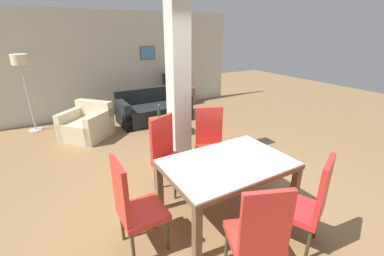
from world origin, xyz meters
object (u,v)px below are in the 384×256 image
(armchair, at_px, (87,125))
(tv_stand, at_px, (177,97))
(floor_lamp, at_px, (21,67))
(dining_chair_far_right, at_px, (210,140))
(dining_chair_head_left, at_px, (133,204))
(sofa, at_px, (154,110))
(dining_table, at_px, (227,172))
(dining_chair_far_left, at_px, (168,152))
(coffee_table, at_px, (169,126))
(dining_chair_near_right, at_px, (308,202))
(dining_chair_near_left, at_px, (258,233))
(tv_screen, at_px, (177,81))
(bottle, at_px, (159,113))

(armchair, bearing_deg, tv_stand, -108.55)
(floor_lamp, bearing_deg, tv_stand, 2.73)
(tv_stand, relative_size, floor_lamp, 0.59)
(dining_chair_far_right, xyz_separation_m, dining_chair_head_left, (-1.58, -0.94, 0.00))
(sofa, bearing_deg, dining_table, 81.40)
(dining_chair_far_left, distance_m, coffee_table, 2.06)
(dining_chair_far_left, xyz_separation_m, floor_lamp, (-1.73, 3.67, 0.90))
(dining_chair_near_right, relative_size, dining_chair_near_left, 1.00)
(dining_table, xyz_separation_m, tv_screen, (1.75, 4.75, 0.19))
(tv_screen, distance_m, floor_lamp, 3.93)
(dining_chair_head_left, height_order, tv_screen, dining_chair_head_left)
(dining_chair_near_left, relative_size, dining_chair_head_left, 1.00)
(dining_chair_head_left, distance_m, tv_stand, 5.60)
(dining_chair_near_right, relative_size, dining_chair_head_left, 1.00)
(dining_table, relative_size, dining_chair_far_right, 1.42)
(dining_chair_head_left, xyz_separation_m, sofa, (1.78, 3.83, -0.29))
(dining_table, height_order, tv_stand, dining_table)
(armchair, bearing_deg, dining_chair_near_left, 147.36)
(dining_chair_near_right, xyz_separation_m, dining_chair_head_left, (-1.59, 0.88, 0.00))
(dining_chair_far_left, bearing_deg, coffee_table, -138.60)
(tv_stand, height_order, floor_lamp, floor_lamp)
(dining_chair_near_right, relative_size, tv_screen, 1.02)
(dining_table, bearing_deg, dining_chair_head_left, 180.00)
(coffee_table, bearing_deg, sofa, 85.55)
(bottle, bearing_deg, armchair, 154.67)
(dining_chair_near_left, distance_m, tv_stand, 6.09)
(floor_lamp, bearing_deg, sofa, -15.38)
(dining_chair_far_right, height_order, dining_chair_head_left, same)
(bottle, relative_size, tv_screen, 0.28)
(dining_chair_near_left, xyz_separation_m, floor_lamp, (-1.73, 5.51, 0.90))
(dining_chair_near_right, bearing_deg, floor_lamp, 90.96)
(dining_chair_far_right, distance_m, floor_lamp, 4.49)
(tv_stand, bearing_deg, coffee_table, -121.91)
(dining_chair_head_left, bearing_deg, floor_lamp, -168.72)
(dining_chair_head_left, bearing_deg, dining_chair_far_right, 120.67)
(dining_chair_far_left, relative_size, tv_stand, 1.06)
(dining_chair_head_left, height_order, sofa, dining_chair_head_left)
(armchair, bearing_deg, dining_chair_head_left, 136.57)
(coffee_table, distance_m, floor_lamp, 3.43)
(dining_chair_head_left, bearing_deg, dining_table, 90.00)
(dining_chair_near_right, relative_size, coffee_table, 1.43)
(dining_chair_near_left, height_order, dining_chair_far_left, same)
(floor_lamp, bearing_deg, armchair, -45.90)
(dining_chair_far_right, bearing_deg, tv_screen, -87.65)
(dining_chair_near_right, distance_m, dining_chair_near_left, 0.77)
(dining_chair_far_left, height_order, tv_screen, dining_chair_far_left)
(dining_chair_far_right, distance_m, bottle, 1.92)
(floor_lamp, bearing_deg, dining_chair_near_left, -72.55)
(dining_chair_near_left, distance_m, dining_chair_head_left, 1.25)
(dining_chair_far_left, relative_size, floor_lamp, 0.63)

